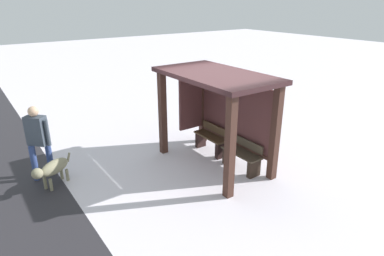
% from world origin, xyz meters
% --- Properties ---
extents(ground_plane, '(60.00, 60.00, 0.00)m').
position_xyz_m(ground_plane, '(0.00, 0.00, 0.00)').
color(ground_plane, silver).
extents(bus_shelter, '(3.07, 1.72, 2.38)m').
position_xyz_m(bus_shelter, '(-0.10, 0.20, 1.73)').
color(bus_shelter, '#3D241C').
rests_on(bus_shelter, ground).
extents(bench_left_inside, '(1.10, 0.36, 0.77)m').
position_xyz_m(bench_left_inside, '(-0.62, 0.40, 0.36)').
color(bench_left_inside, '#493522').
rests_on(bench_left_inside, ground).
extents(bench_center_inside, '(1.10, 0.41, 0.75)m').
position_xyz_m(bench_center_inside, '(0.62, 0.41, 0.34)').
color(bench_center_inside, '#42382B').
rests_on(bench_center_inside, ground).
extents(person_walking, '(0.53, 0.55, 1.78)m').
position_xyz_m(person_walking, '(-1.82, -3.73, 1.05)').
color(person_walking, '#38414D').
rests_on(person_walking, ground).
extents(dog, '(0.67, 0.97, 0.64)m').
position_xyz_m(dog, '(-1.25, -3.64, 0.44)').
color(dog, gray).
rests_on(dog, ground).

